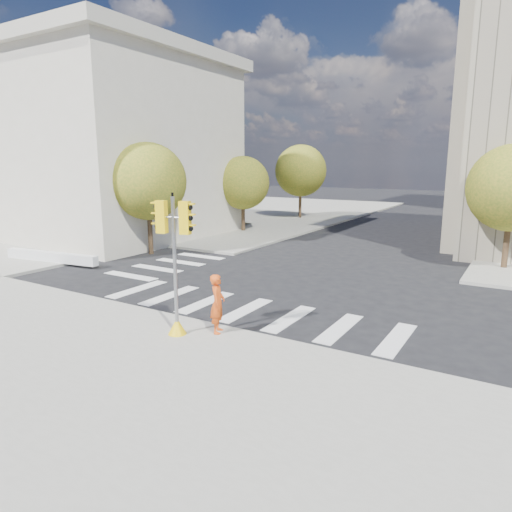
# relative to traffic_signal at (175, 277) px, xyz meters

# --- Properties ---
(ground) EXTENTS (160.00, 160.00, 0.00)m
(ground) POSITION_rel_traffic_signal_xyz_m (0.40, 5.36, -1.94)
(ground) COLOR black
(ground) RESTS_ON ground
(sidewalk_near) EXTENTS (30.00, 14.00, 0.15)m
(sidewalk_near) POSITION_rel_traffic_signal_xyz_m (0.40, -5.64, -1.87)
(sidewalk_near) COLOR gray
(sidewalk_near) RESTS_ON ground
(sidewalk_far_left) EXTENTS (28.00, 40.00, 0.15)m
(sidewalk_far_left) POSITION_rel_traffic_signal_xyz_m (-19.60, 31.36, -1.87)
(sidewalk_far_left) COLOR gray
(sidewalk_far_left) RESTS_ON ground
(classical_building) EXTENTS (19.00, 15.00, 12.70)m
(classical_building) POSITION_rel_traffic_signal_xyz_m (-19.60, 13.36, 4.50)
(classical_building) COLOR beige
(classical_building) RESTS_ON ground
(tree_lw_near) EXTENTS (4.40, 4.40, 6.41)m
(tree_lw_near) POSITION_rel_traffic_signal_xyz_m (-10.10, 9.36, 2.26)
(tree_lw_near) COLOR #382616
(tree_lw_near) RESTS_ON ground
(tree_lw_mid) EXTENTS (4.00, 4.00, 5.77)m
(tree_lw_mid) POSITION_rel_traffic_signal_xyz_m (-10.10, 19.36, 1.82)
(tree_lw_mid) COLOR #382616
(tree_lw_mid) RESTS_ON ground
(tree_lw_far) EXTENTS (4.80, 4.80, 6.95)m
(tree_lw_far) POSITION_rel_traffic_signal_xyz_m (-10.10, 29.36, 2.60)
(tree_lw_far) COLOR #382616
(tree_lw_far) RESTS_ON ground
(tree_re_near) EXTENTS (4.20, 4.20, 6.16)m
(tree_re_near) POSITION_rel_traffic_signal_xyz_m (7.90, 15.36, 2.11)
(tree_re_near) COLOR #382616
(tree_re_near) RESTS_ON ground
(traffic_signal) EXTENTS (1.08, 0.56, 4.26)m
(traffic_signal) POSITION_rel_traffic_signal_xyz_m (0.00, 0.00, 0.00)
(traffic_signal) COLOR yellow
(traffic_signal) RESTS_ON sidewalk_near
(photographer) EXTENTS (0.68, 0.79, 1.82)m
(photographer) POSITION_rel_traffic_signal_xyz_m (0.96, 0.76, -0.88)
(photographer) COLOR #D54A14
(photographer) RESTS_ON sidewalk_near
(planter_wall) EXTENTS (6.00, 1.23, 0.50)m
(planter_wall) POSITION_rel_traffic_signal_xyz_m (-12.60, 4.57, -1.54)
(planter_wall) COLOR silver
(planter_wall) RESTS_ON sidewalk_left_near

